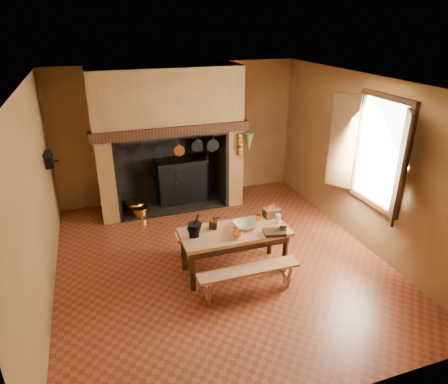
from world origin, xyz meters
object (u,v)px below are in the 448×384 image
at_px(iron_range, 182,180).
at_px(mixing_bowl, 245,225).
at_px(coffee_grinder, 213,224).
at_px(wicker_basket, 272,212).
at_px(work_table, 234,237).
at_px(bench_front, 249,275).

distance_m(iron_range, mixing_bowl, 2.76).
height_order(coffee_grinder, wicker_basket, wicker_basket).
distance_m(work_table, bench_front, 0.65).
relative_size(iron_range, coffee_grinder, 8.88).
bearing_deg(wicker_basket, coffee_grinder, -176.62).
bearing_deg(coffee_grinder, work_table, -7.75).
xyz_separation_m(iron_range, work_table, (0.16, -2.76, 0.11)).
bearing_deg(wicker_basket, bench_front, -130.95).
relative_size(work_table, bench_front, 1.11).
xyz_separation_m(bench_front, mixing_bowl, (0.18, 0.62, 0.44)).
bearing_deg(iron_range, wicker_basket, -70.84).
xyz_separation_m(work_table, mixing_bowl, (0.18, 0.03, 0.15)).
bearing_deg(iron_range, bench_front, -87.18).
relative_size(iron_range, wicker_basket, 6.40).
xyz_separation_m(iron_range, coffee_grinder, (-0.11, -2.58, 0.29)).
bearing_deg(iron_range, mixing_bowl, -82.74).
relative_size(work_table, mixing_bowl, 4.75).
bearing_deg(wicker_basket, iron_range, 108.89).
relative_size(work_table, coffee_grinder, 8.99).
height_order(bench_front, coffee_grinder, coffee_grinder).
bearing_deg(work_table, coffee_grinder, 148.01).
bearing_deg(work_table, wicker_basket, 18.40).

